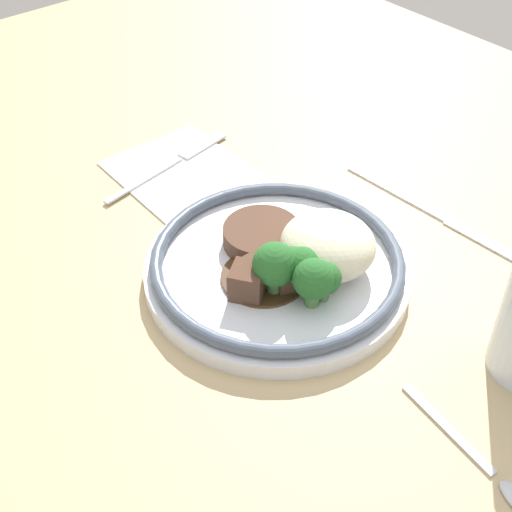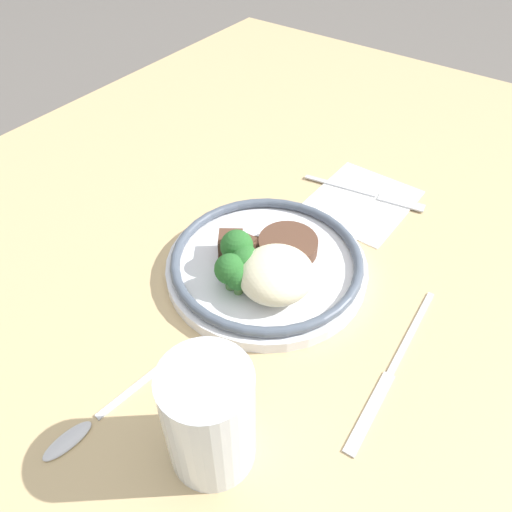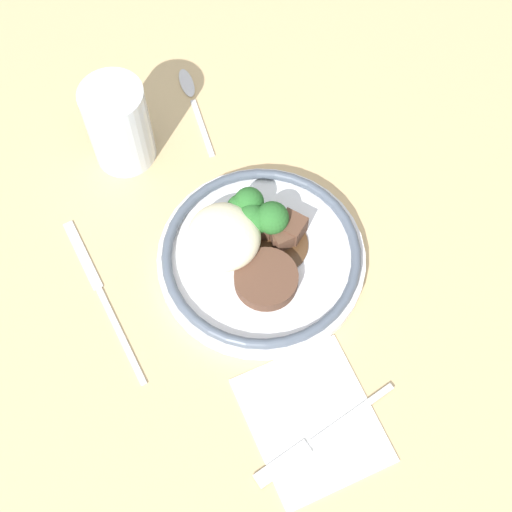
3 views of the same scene
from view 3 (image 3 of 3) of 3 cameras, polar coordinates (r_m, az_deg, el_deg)
ground_plane at (r=0.89m, az=-0.14°, el=-2.09°), size 8.00×8.00×0.00m
dining_table at (r=0.87m, az=-0.14°, el=-1.42°), size 1.43×1.12×0.05m
napkin at (r=0.78m, az=4.51°, el=-12.92°), size 0.15×0.13×0.00m
plate at (r=0.83m, az=-0.03°, el=0.56°), size 0.24×0.24×0.07m
juice_glass at (r=0.90m, az=-10.83°, el=9.97°), size 0.08×0.08×0.12m
fork at (r=0.77m, az=4.55°, el=-14.65°), size 0.04×0.18×0.00m
knife at (r=0.85m, az=-12.31°, el=-2.91°), size 0.23×0.02×0.00m
spoon at (r=0.98m, az=-5.26°, el=12.80°), size 0.15×0.03×0.01m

